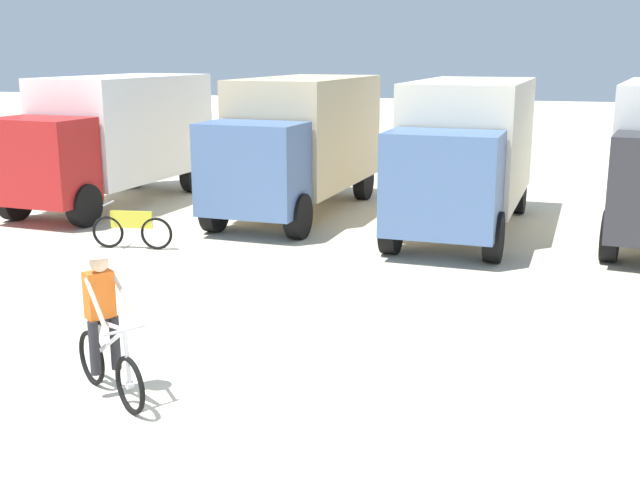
{
  "coord_description": "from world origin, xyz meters",
  "views": [
    {
      "loc": [
        2.81,
        -7.64,
        4.0
      ],
      "look_at": [
        -0.55,
        3.9,
        1.1
      ],
      "focal_mm": 44.07,
      "sensor_mm": 36.0,
      "label": 1
    }
  ],
  "objects_px": {
    "box_truck_avon_van": "(114,133)",
    "box_truck_tan_camper": "(299,138)",
    "cyclist_orange_shirt": "(105,329)",
    "bicycle_spare": "(132,230)",
    "box_truck_cream_rv": "(466,148)"
  },
  "relations": [
    {
      "from": "box_truck_avon_van",
      "to": "bicycle_spare",
      "type": "bearing_deg",
      "value": -56.49
    },
    {
      "from": "box_truck_avon_van",
      "to": "box_truck_tan_camper",
      "type": "bearing_deg",
      "value": 2.47
    },
    {
      "from": "box_truck_tan_camper",
      "to": "box_truck_cream_rv",
      "type": "bearing_deg",
      "value": -10.99
    },
    {
      "from": "cyclist_orange_shirt",
      "to": "bicycle_spare",
      "type": "bearing_deg",
      "value": 117.19
    },
    {
      "from": "box_truck_avon_van",
      "to": "bicycle_spare",
      "type": "height_order",
      "value": "box_truck_avon_van"
    },
    {
      "from": "cyclist_orange_shirt",
      "to": "box_truck_cream_rv",
      "type": "bearing_deg",
      "value": 73.44
    },
    {
      "from": "box_truck_avon_van",
      "to": "box_truck_tan_camper",
      "type": "xyz_separation_m",
      "value": [
        5.09,
        0.22,
        0.0
      ]
    },
    {
      "from": "box_truck_cream_rv",
      "to": "bicycle_spare",
      "type": "xyz_separation_m",
      "value": [
        -6.39,
        -3.8,
        -1.48
      ]
    },
    {
      "from": "box_truck_cream_rv",
      "to": "bicycle_spare",
      "type": "height_order",
      "value": "box_truck_cream_rv"
    },
    {
      "from": "box_truck_cream_rv",
      "to": "bicycle_spare",
      "type": "distance_m",
      "value": 7.58
    },
    {
      "from": "box_truck_tan_camper",
      "to": "box_truck_cream_rv",
      "type": "distance_m",
      "value": 4.29
    },
    {
      "from": "box_truck_avon_van",
      "to": "bicycle_spare",
      "type": "relative_size",
      "value": 4.02
    },
    {
      "from": "box_truck_avon_van",
      "to": "box_truck_cream_rv",
      "type": "relative_size",
      "value": 1.01
    },
    {
      "from": "box_truck_cream_rv",
      "to": "cyclist_orange_shirt",
      "type": "xyz_separation_m",
      "value": [
        -3.06,
        -10.29,
        -1.03
      ]
    },
    {
      "from": "bicycle_spare",
      "to": "box_truck_tan_camper",
      "type": "bearing_deg",
      "value": 64.75
    }
  ]
}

